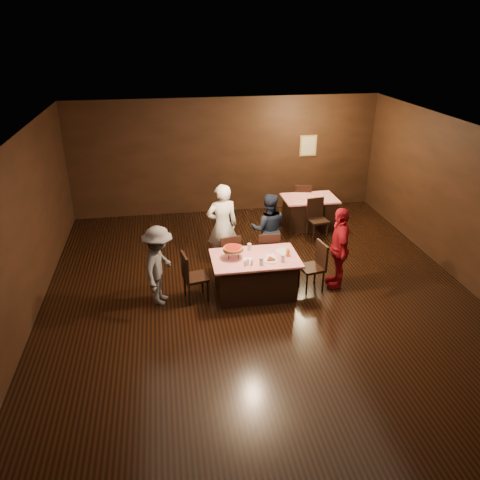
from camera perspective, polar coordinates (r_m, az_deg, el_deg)
name	(u,v)px	position (r m, az deg, el deg)	size (l,w,h in m)	color
room	(269,198)	(7.48, 3.59, 5.14)	(10.00, 10.04, 3.02)	black
main_table	(255,276)	(8.74, 1.81, -4.37)	(1.60, 1.00, 0.77)	red
back_table	(309,212)	(11.76, 8.38, 3.37)	(1.30, 0.90, 0.77)	red
chair_far_left	(228,255)	(9.29, -1.50, -1.85)	(0.42, 0.42, 0.95)	black
chair_far_right	(267,252)	(9.43, 3.32, -1.48)	(0.42, 0.42, 0.95)	black
chair_end_left	(196,276)	(8.57, -5.43, -4.43)	(0.42, 0.42, 0.95)	black
chair_end_right	(312,267)	(8.96, 8.75, -3.25)	(0.42, 0.42, 0.95)	black
chair_back_near	(318,220)	(11.11, 9.48, 2.47)	(0.42, 0.42, 0.95)	black
chair_back_far	(302,201)	(12.26, 7.58, 4.79)	(0.42, 0.42, 0.95)	black
diner_white_jacket	(222,226)	(9.58, -2.17, 1.74)	(0.65, 0.43, 1.78)	white
diner_navy_hoodie	(268,229)	(9.73, 3.48, 1.35)	(0.75, 0.59, 1.55)	#171F31
diner_grey_knit	(159,266)	(8.44, -9.83, -3.11)	(0.96, 0.55, 1.49)	#515055
diner_red_shirt	(339,248)	(9.04, 11.97, -0.91)	(0.94, 0.39, 1.61)	maroon
pizza_stand	(233,249)	(8.46, -0.86, -1.09)	(0.38, 0.38, 0.22)	black
plate_with_slice	(271,260)	(8.44, 3.75, -2.39)	(0.25, 0.25, 0.06)	white
plate_empty	(282,251)	(8.80, 5.17, -1.36)	(0.25, 0.25, 0.01)	white
glass_front_left	(261,261)	(8.28, 2.60, -2.60)	(0.08, 0.08, 0.14)	silver
glass_front_right	(282,258)	(8.41, 5.20, -2.23)	(0.08, 0.08, 0.14)	silver
glass_amber	(288,253)	(8.61, 5.84, -1.55)	(0.08, 0.08, 0.14)	#BF7F26
glass_back	(249,247)	(8.78, 1.15, -0.86)	(0.08, 0.08, 0.14)	silver
condiments	(248,263)	(8.26, 1.01, -2.81)	(0.17, 0.10, 0.09)	silver
napkin_center	(271,256)	(8.62, 3.80, -1.95)	(0.16, 0.16, 0.01)	white
napkin_left	(247,259)	(8.49, 0.92, -2.34)	(0.16, 0.16, 0.01)	white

